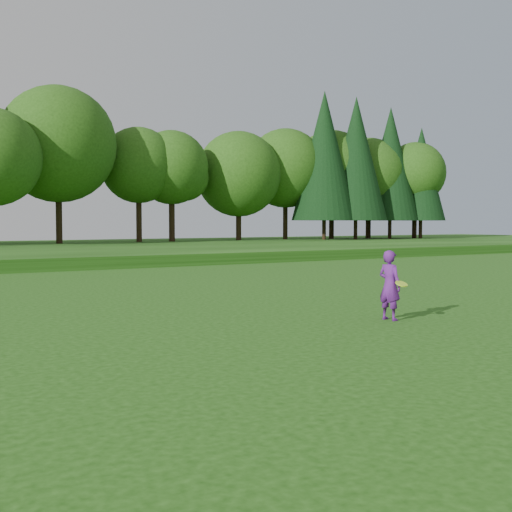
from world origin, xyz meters
TOP-DOWN VIEW (x-y plane):
  - ground at (0.00, 0.00)m, footprint 140.00×140.00m
  - walking_path at (0.00, 20.00)m, footprint 130.00×1.60m
  - woman at (3.41, 0.54)m, footprint 0.44×0.78m

SIDE VIEW (x-z plane):
  - ground at x=0.00m, z-range 0.00..0.00m
  - walking_path at x=0.00m, z-range 0.00..0.04m
  - woman at x=3.41m, z-range 0.00..1.58m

